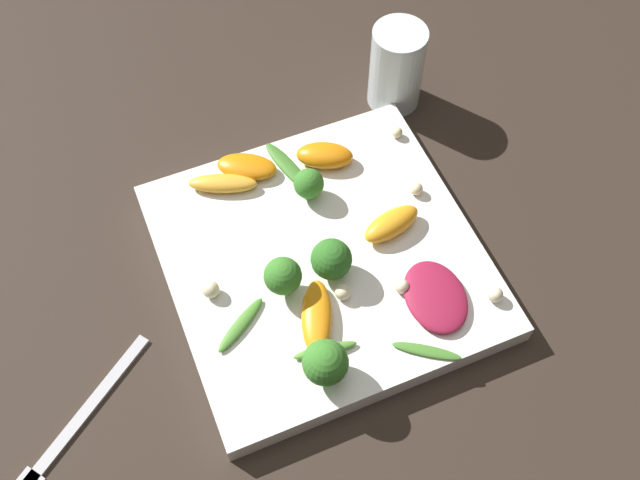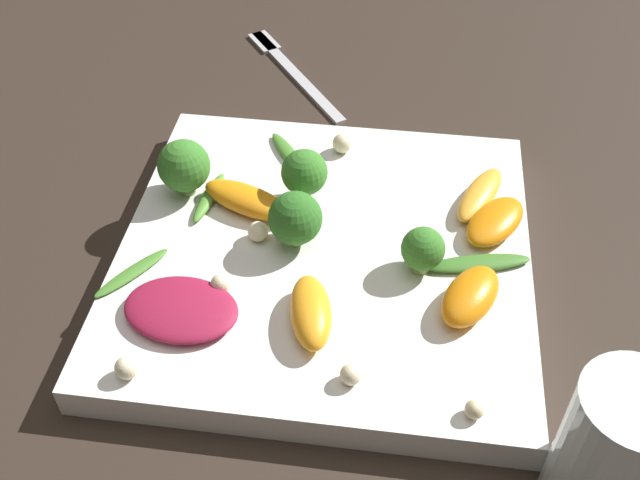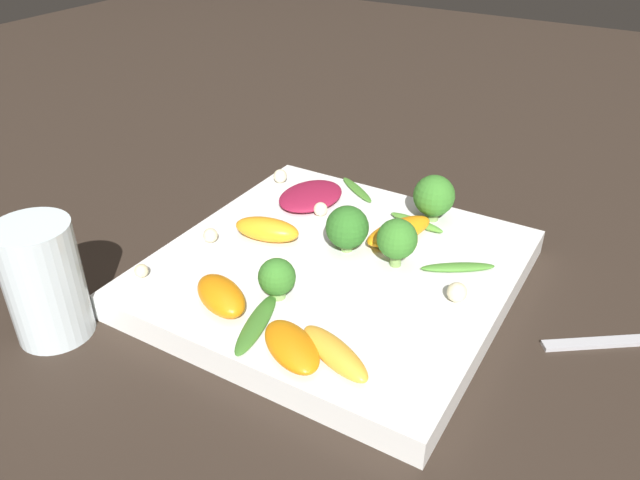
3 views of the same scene
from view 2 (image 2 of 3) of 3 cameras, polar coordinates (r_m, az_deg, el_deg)
ground_plane at (r=0.58m, az=0.37°, el=-2.15°), size 2.40×2.40×0.00m
plate at (r=0.57m, az=0.37°, el=-1.29°), size 0.30×0.30×0.02m
drinking_glass at (r=0.45m, az=21.42°, el=-14.88°), size 0.06×0.06×0.10m
fork at (r=0.81m, az=-2.61°, el=13.31°), size 0.13×0.17×0.01m
radicchio_leaf_0 at (r=0.52m, az=-10.54°, el=-5.20°), size 0.09×0.07×0.01m
orange_segment_0 at (r=0.50m, az=-0.46°, el=-5.54°), size 0.04×0.07×0.02m
orange_segment_1 at (r=0.52m, az=11.38°, el=-4.22°), size 0.06×0.07×0.02m
orange_segment_2 at (r=0.59m, az=-5.58°, el=3.06°), size 0.08×0.06×0.02m
orange_segment_3 at (r=0.58m, az=13.19°, el=1.39°), size 0.06×0.07×0.02m
orange_segment_4 at (r=0.60m, az=12.09°, el=3.41°), size 0.05×0.07×0.02m
broccoli_floret_0 at (r=0.58m, az=-1.20°, el=5.13°), size 0.04×0.04×0.05m
broccoli_floret_1 at (r=0.53m, az=7.84°, el=-0.73°), size 0.03×0.03×0.04m
broccoli_floret_2 at (r=0.60m, az=-10.33°, el=5.55°), size 0.04×0.04×0.05m
broccoli_floret_3 at (r=0.55m, az=-1.85°, el=1.85°), size 0.04×0.04×0.04m
arugula_sprig_0 at (r=0.55m, az=11.95°, el=-1.75°), size 0.08×0.04×0.01m
arugula_sprig_1 at (r=0.64m, az=-2.34°, el=6.52°), size 0.05×0.06×0.01m
arugula_sprig_2 at (r=0.55m, az=-14.13°, el=-2.42°), size 0.05×0.06×0.00m
arugula_sprig_3 at (r=0.60m, az=-8.44°, el=3.25°), size 0.02×0.06×0.01m
macadamia_nut_0 at (r=0.49m, az=-14.53°, el=-9.42°), size 0.02×0.02×0.02m
macadamia_nut_1 at (r=0.47m, az=2.35°, el=-10.21°), size 0.01×0.01×0.01m
macadamia_nut_2 at (r=0.53m, az=-7.58°, el=-3.33°), size 0.01×0.01×0.01m
macadamia_nut_3 at (r=0.47m, az=11.69°, el=-12.54°), size 0.01×0.01×0.01m
macadamia_nut_4 at (r=0.56m, az=-4.71°, el=0.82°), size 0.02×0.02×0.02m
macadamia_nut_5 at (r=0.64m, az=2.14°, el=7.33°), size 0.02×0.02×0.02m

